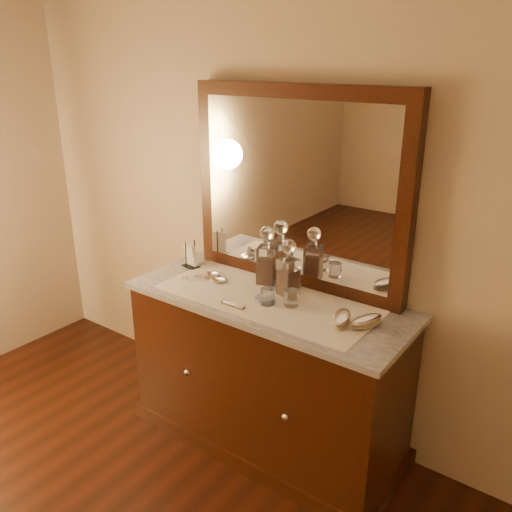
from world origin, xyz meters
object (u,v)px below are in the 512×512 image
Objects in this scene: decanter_left at (267,261)px; decanter_right at (288,274)px; pin_dish at (263,299)px; napkin_rack at (191,256)px; mirror_frame at (297,189)px; comb at (233,305)px; brush_far at (367,321)px; hand_mirror_outer at (207,275)px; brush_near at (341,319)px; hand_mirror_inner at (215,280)px; dresser_cabinet at (267,374)px.

decanter_right is at bearing -18.72° from decanter_left.
pin_dish is 0.53× the size of napkin_rack.
comb is (-0.08, -0.42, -0.49)m from mirror_frame.
brush_far is 0.94m from hand_mirror_outer.
napkin_rack is at bearing 173.58° from brush_near.
brush_near is 1.02× the size of brush_far.
brush_far reaches higher than pin_dish.
decanter_right reaches higher than hand_mirror_inner.
dresser_cabinet is 0.77m from napkin_rack.
comb is at bearing -119.77° from pin_dish.
mirror_frame is 7.70× the size of napkin_rack.
comb is (-0.08, -0.14, -0.00)m from pin_dish.
napkin_rack is (-0.58, -0.17, -0.44)m from mirror_frame.
brush_near reaches higher than comb.
decanter_right is at bearing 161.32° from brush_near.
dresser_cabinet is 0.70m from brush_far.
hand_mirror_outer is (0.17, -0.06, -0.05)m from napkin_rack.
hand_mirror_outer reaches higher than pin_dish.
brush_far is 0.86× the size of hand_mirror_outer.
decanter_left is (-0.11, -0.10, -0.38)m from mirror_frame.
brush_near is (1.01, -0.11, -0.04)m from napkin_rack.
brush_far is at bearing 5.78° from pin_dish.
brush_far is at bearing -3.50° from napkin_rack.
pin_dish is 0.41× the size of hand_mirror_inner.
hand_mirror_inner is at bearing 173.81° from pin_dish.
hand_mirror_outer is (-0.42, 0.02, 0.45)m from dresser_cabinet.
brush_far reaches higher than dresser_cabinet.
brush_near is (0.36, -0.12, -0.09)m from decanter_right.
mirror_frame is 0.64m from hand_mirror_inner.
napkin_rack is 0.54× the size of decanter_right.
mirror_frame is at bearing 90.00° from dresser_cabinet.
comb is 0.46× the size of decanter_right.
decanter_left is at bearing 21.19° from hand_mirror_outer.
hand_mirror_inner is at bearing 146.34° from comb.
dresser_cabinet is at bearing -7.47° from napkin_rack.
decanter_right is at bearing -68.66° from mirror_frame.
hand_mirror_outer is at bearing 177.06° from dresser_cabinet.
dresser_cabinet is at bearing 90.00° from pin_dish.
hand_mirror_inner is at bearing -178.91° from brush_far.
brush_near reaches higher than hand_mirror_inner.
decanter_left is (-0.03, 0.32, 0.12)m from comb.
comb is at bearing -100.36° from mirror_frame.
decanter_left reaches higher than comb.
napkin_rack reaches higher than comb.
dresser_cabinet is 0.59m from decanter_left.
dresser_cabinet is 0.61m from hand_mirror_outer.
mirror_frame is 0.74m from brush_far.
hand_mirror_inner reaches higher than pin_dish.
decanter_right reaches higher than hand_mirror_outer.
pin_dish is at bearing -6.19° from hand_mirror_inner.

